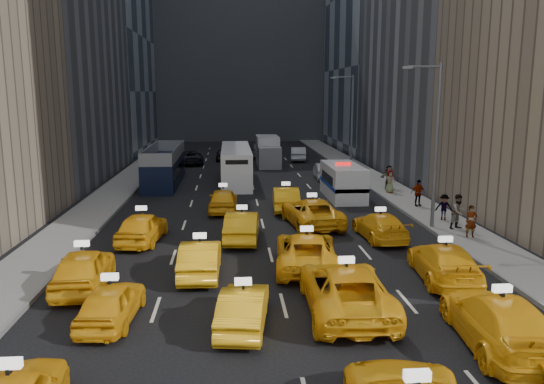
# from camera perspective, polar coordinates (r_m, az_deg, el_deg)

# --- Properties ---
(ground) EXTENTS (160.00, 160.00, 0.00)m
(ground) POSITION_cam_1_polar(r_m,az_deg,el_deg) (17.52, 1.92, -14.60)
(ground) COLOR black
(ground) RESTS_ON ground
(sidewalk_west) EXTENTS (3.00, 90.00, 0.15)m
(sidewalk_west) POSITION_cam_1_polar(r_m,az_deg,el_deg) (42.30, -16.34, 0.17)
(sidewalk_west) COLOR gray
(sidewalk_west) RESTS_ON ground
(sidewalk_east) EXTENTS (3.00, 90.00, 0.15)m
(sidewalk_east) POSITION_cam_1_polar(r_m,az_deg,el_deg) (43.20, 12.07, 0.58)
(sidewalk_east) COLOR gray
(sidewalk_east) RESTS_ON ground
(curb_west) EXTENTS (0.15, 90.00, 0.18)m
(curb_west) POSITION_cam_1_polar(r_m,az_deg,el_deg) (42.02, -14.41, 0.22)
(curb_west) COLOR slate
(curb_west) RESTS_ON ground
(curb_east) EXTENTS (0.15, 90.00, 0.18)m
(curb_east) POSITION_cam_1_polar(r_m,az_deg,el_deg) (42.81, 10.21, 0.58)
(curb_east) COLOR slate
(curb_east) RESTS_ON ground
(building_backdrop) EXTENTS (30.00, 12.00, 40.00)m
(building_backdrop) POSITION_cam_1_polar(r_m,az_deg,el_deg) (88.64, -3.55, 18.79)
(building_backdrop) COLOR slate
(building_backdrop) RESTS_ON ground
(streetlight_near) EXTENTS (2.15, 0.22, 9.00)m
(streetlight_near) POSITION_cam_1_polar(r_m,az_deg,el_deg) (29.95, 17.08, 5.31)
(streetlight_near) COLOR #595B60
(streetlight_near) RESTS_ON ground
(streetlight_far) EXTENTS (2.15, 0.22, 9.00)m
(streetlight_far) POSITION_cam_1_polar(r_m,az_deg,el_deg) (49.06, 8.46, 7.58)
(streetlight_far) COLOR #595B60
(streetlight_far) RESTS_ON ground
(taxi_4) EXTENTS (1.88, 4.06, 1.34)m
(taxi_4) POSITION_cam_1_polar(r_m,az_deg,el_deg) (18.55, -16.90, -11.33)
(taxi_4) COLOR #FEB015
(taxi_4) RESTS_ON ground
(taxi_5) EXTENTS (1.93, 4.19, 1.33)m
(taxi_5) POSITION_cam_1_polar(r_m,az_deg,el_deg) (17.46, -3.10, -12.31)
(taxi_5) COLOR #FEB015
(taxi_5) RESTS_ON ground
(taxi_6) EXTENTS (2.92, 6.02, 1.65)m
(taxi_6) POSITION_cam_1_polar(r_m,az_deg,el_deg) (18.68, 7.92, -10.29)
(taxi_6) COLOR #FEB015
(taxi_6) RESTS_ON ground
(taxi_7) EXTENTS (2.77, 5.73, 1.61)m
(taxi_7) POSITION_cam_1_polar(r_m,az_deg,el_deg) (17.51, 23.26, -12.65)
(taxi_7) COLOR #FEB015
(taxi_7) RESTS_ON ground
(taxi_8) EXTENTS (2.11, 4.75, 1.59)m
(taxi_8) POSITION_cam_1_polar(r_m,az_deg,el_deg) (21.83, -19.61, -7.80)
(taxi_8) COLOR #FEB015
(taxi_8) RESTS_ON ground
(taxi_9) EXTENTS (1.64, 4.51, 1.48)m
(taxi_9) POSITION_cam_1_polar(r_m,az_deg,el_deg) (22.25, -7.71, -7.05)
(taxi_9) COLOR #FEB015
(taxi_9) RESTS_ON ground
(taxi_10) EXTENTS (3.11, 5.76, 1.53)m
(taxi_10) POSITION_cam_1_polar(r_m,az_deg,el_deg) (22.96, 3.73, -6.34)
(taxi_10) COLOR #FEB015
(taxi_10) RESTS_ON ground
(taxi_11) EXTENTS (2.63, 5.33, 1.49)m
(taxi_11) POSITION_cam_1_polar(r_m,az_deg,el_deg) (22.60, 18.02, -7.20)
(taxi_11) COLOR #FEB015
(taxi_11) RESTS_ON ground
(taxi_12) EXTENTS (2.37, 4.76, 1.56)m
(taxi_12) POSITION_cam_1_polar(r_m,az_deg,el_deg) (27.52, -13.80, -3.72)
(taxi_12) COLOR #FEB015
(taxi_12) RESTS_ON ground
(taxi_13) EXTENTS (2.00, 4.75, 1.52)m
(taxi_13) POSITION_cam_1_polar(r_m,az_deg,el_deg) (27.13, -3.23, -3.67)
(taxi_13) COLOR #FEB015
(taxi_13) RESTS_ON ground
(taxi_14) EXTENTS (3.26, 5.92, 1.57)m
(taxi_14) POSITION_cam_1_polar(r_m,az_deg,el_deg) (30.12, 4.29, -2.19)
(taxi_14) COLOR #FEB015
(taxi_14) RESTS_ON ground
(taxi_15) EXTENTS (2.19, 4.79, 1.36)m
(taxi_15) POSITION_cam_1_polar(r_m,az_deg,el_deg) (27.96, 11.52, -3.61)
(taxi_15) COLOR #FEB015
(taxi_15) RESTS_ON ground
(taxi_16) EXTENTS (1.90, 4.48, 1.51)m
(taxi_16) POSITION_cam_1_polar(r_m,az_deg,el_deg) (33.68, -5.27, -0.87)
(taxi_16) COLOR #FEB015
(taxi_16) RESTS_ON ground
(taxi_17) EXTENTS (1.83, 4.66, 1.51)m
(taxi_17) POSITION_cam_1_polar(r_m,az_deg,el_deg) (34.05, 1.49, -0.70)
(taxi_17) COLOR #FEB015
(taxi_17) RESTS_ON ground
(nypd_van) EXTENTS (2.42, 6.02, 2.57)m
(nypd_van) POSITION_cam_1_polar(r_m,az_deg,el_deg) (38.24, 7.63, 1.08)
(nypd_van) COLOR silver
(nypd_van) RESTS_ON ground
(double_decker) EXTENTS (3.27, 10.78, 3.09)m
(double_decker) POSITION_cam_1_polar(r_m,az_deg,el_deg) (44.50, -11.50, 2.79)
(double_decker) COLOR black
(double_decker) RESTS_ON ground
(city_bus) EXTENTS (2.85, 11.47, 2.94)m
(city_bus) POSITION_cam_1_polar(r_m,az_deg,el_deg) (44.80, -3.90, 2.93)
(city_bus) COLOR silver
(city_bus) RESTS_ON ground
(box_truck) EXTENTS (2.27, 6.55, 2.99)m
(box_truck) POSITION_cam_1_polar(r_m,az_deg,el_deg) (54.82, -0.43, 4.39)
(box_truck) COLOR silver
(box_truck) RESTS_ON ground
(misc_car_0) EXTENTS (1.65, 4.28, 1.39)m
(misc_car_0) POSITION_cam_1_polar(r_m,az_deg,el_deg) (46.59, 5.60, 2.27)
(misc_car_0) COLOR #B5B8BD
(misc_car_0) RESTS_ON ground
(misc_car_1) EXTENTS (3.04, 5.59, 1.49)m
(misc_car_1) POSITION_cam_1_polar(r_m,az_deg,el_deg) (56.55, -8.76, 3.72)
(misc_car_1) COLOR black
(misc_car_1) RESTS_ON ground
(misc_car_2) EXTENTS (2.31, 5.53, 1.60)m
(misc_car_2) POSITION_cam_1_polar(r_m,az_deg,el_deg) (62.48, -1.38, 4.55)
(misc_car_2) COLOR slate
(misc_car_2) RESTS_ON ground
(misc_car_3) EXTENTS (1.61, 3.92, 1.33)m
(misc_car_3) POSITION_cam_1_polar(r_m,az_deg,el_deg) (59.10, -5.29, 4.02)
(misc_car_3) COLOR black
(misc_car_3) RESTS_ON ground
(misc_car_4) EXTENTS (2.09, 4.75, 1.52)m
(misc_car_4) POSITION_cam_1_polar(r_m,az_deg,el_deg) (58.92, 2.84, 4.13)
(misc_car_4) COLOR #B3B6BB
(misc_car_4) RESTS_ON ground
(pedestrian_0) EXTENTS (0.62, 0.43, 1.66)m
(pedestrian_0) POSITION_cam_1_polar(r_m,az_deg,el_deg) (28.98, 20.64, -2.98)
(pedestrian_0) COLOR gray
(pedestrian_0) RESTS_ON sidewalk_east
(pedestrian_1) EXTENTS (1.05, 0.82, 1.90)m
(pedestrian_1) POSITION_cam_1_polar(r_m,az_deg,el_deg) (30.50, 19.42, -2.00)
(pedestrian_1) COLOR gray
(pedestrian_1) RESTS_ON sidewalk_east
(pedestrian_2) EXTENTS (1.06, 0.77, 1.52)m
(pedestrian_2) POSITION_cam_1_polar(r_m,az_deg,el_deg) (32.34, 18.01, -1.57)
(pedestrian_2) COLOR gray
(pedestrian_2) RESTS_ON sidewalk_east
(pedestrian_3) EXTENTS (1.07, 0.59, 1.74)m
(pedestrian_3) POSITION_cam_1_polar(r_m,az_deg,el_deg) (35.79, 15.43, -0.10)
(pedestrian_3) COLOR gray
(pedestrian_3) RESTS_ON sidewalk_east
(pedestrian_4) EXTENTS (0.83, 0.47, 1.67)m
(pedestrian_4) POSITION_cam_1_polar(r_m,az_deg,el_deg) (40.18, 12.58, 1.13)
(pedestrian_4) COLOR gray
(pedestrian_4) RESTS_ON sidewalk_east
(pedestrian_5) EXTENTS (1.75, 0.84, 1.81)m
(pedestrian_5) POSITION_cam_1_polar(r_m,az_deg,el_deg) (41.69, 12.49, 1.57)
(pedestrian_5) COLOR gray
(pedestrian_5) RESTS_ON sidewalk_east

